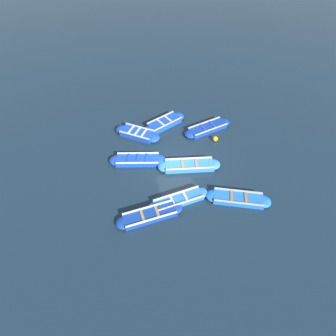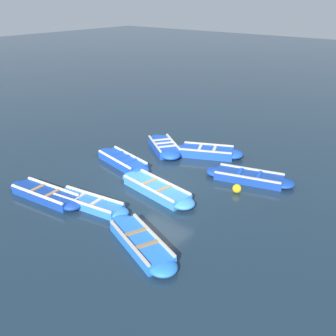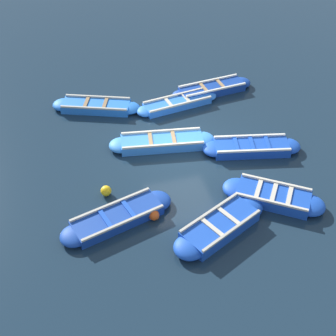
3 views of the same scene
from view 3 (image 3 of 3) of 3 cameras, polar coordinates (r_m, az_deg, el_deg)
name	(u,v)px [view 3 (image 3 of 3)]	position (r m, az deg, el deg)	size (l,w,h in m)	color
ground_plane	(182,153)	(17.02, 1.69, 1.88)	(120.00, 120.00, 0.00)	#162838
boat_mid_row	(162,142)	(17.23, -0.73, 3.17)	(3.99, 1.46, 0.40)	#3884E0
boat_outer_left	(251,147)	(17.25, 10.13, 2.49)	(3.70, 1.61, 0.40)	#1947B7
boat_tucked	(273,197)	(15.42, 12.67, -3.43)	(3.26, 2.67, 0.44)	#1947B7
boat_near_quay	(212,89)	(20.36, 5.37, 9.57)	(3.71, 1.20, 0.39)	navy
boat_inner_gap	(177,103)	(19.39, 1.14, 7.90)	(3.62, 1.26, 0.35)	blue
boat_bow_out	(96,106)	(19.40, -8.75, 7.46)	(3.66, 2.06, 0.38)	blue
boat_outer_right	(117,218)	(14.53, -6.19, -6.03)	(3.81, 1.87, 0.39)	navy
boat_drifting	(220,226)	(14.25, 6.34, -7.06)	(3.52, 2.33, 0.46)	#1947B7
buoy_orange_near	(154,215)	(14.52, -1.71, -5.78)	(0.33, 0.33, 0.33)	#E05119
buoy_yellow_far	(106,191)	(15.39, -7.57, -2.78)	(0.35, 0.35, 0.35)	#EAB214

